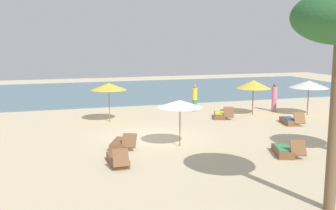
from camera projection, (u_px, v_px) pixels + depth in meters
The scene contains 13 objects.
ground_plane at pixel (152, 138), 18.71m from camera, with size 60.00×60.00×0.00m, color beige.
ocean_water at pixel (102, 92), 34.75m from camera, with size 48.00×16.00×0.06m, color slate.
umbrella_0 at pixel (109, 87), 22.04m from camera, with size 1.98×1.98×2.15m.
umbrella_1 at pixel (253, 84), 24.16m from camera, with size 2.08×2.08×2.10m.
umbrella_3 at pixel (309, 84), 24.05m from camera, with size 2.28×2.28×2.09m.
umbrella_5 at pixel (180, 104), 16.97m from camera, with size 1.90×1.90×2.00m.
lounger_0 at pixel (290, 121), 21.72m from camera, with size 0.97×1.74×0.73m.
lounger_1 at pixel (220, 115), 23.38m from camera, with size 1.18×1.76×0.72m.
lounger_3 at pixel (284, 151), 15.91m from camera, with size 1.11×1.77×0.71m.
lounger_4 at pixel (121, 144), 17.02m from camera, with size 1.19×1.78×0.69m.
lounger_5 at pixel (118, 160), 14.70m from camera, with size 0.64×1.65×0.74m.
person_0 at pixel (195, 98), 25.48m from camera, with size 0.34×0.34×1.68m.
person_1 at pixel (274, 97), 25.43m from camera, with size 0.40×0.40×1.78m.
Camera 1 is at (-4.59, -17.64, 4.54)m, focal length 43.09 mm.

